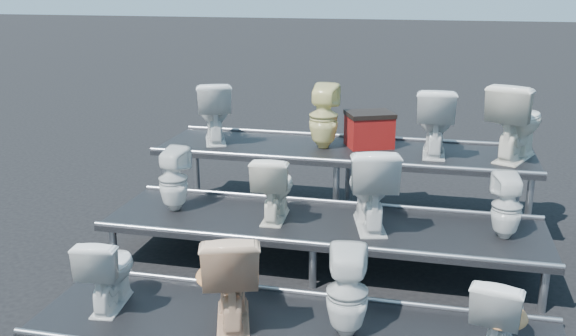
% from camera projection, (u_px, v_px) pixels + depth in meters
% --- Properties ---
extents(ground, '(80.00, 80.00, 0.00)m').
position_uv_depth(ground, '(322.00, 266.00, 6.33)').
color(ground, black).
rests_on(ground, ground).
extents(tier_front, '(4.20, 1.20, 0.06)m').
position_uv_depth(tier_front, '(293.00, 330.00, 5.10)').
color(tier_front, black).
rests_on(tier_front, ground).
extents(tier_mid, '(4.20, 1.20, 0.46)m').
position_uv_depth(tier_mid, '(322.00, 244.00, 6.26)').
color(tier_mid, black).
rests_on(tier_mid, ground).
extents(tier_back, '(4.20, 1.20, 0.86)m').
position_uv_depth(tier_back, '(343.00, 185.00, 7.42)').
color(tier_back, black).
rests_on(tier_back, ground).
extents(toilet_0, '(0.43, 0.67, 0.65)m').
position_uv_depth(toilet_0, '(109.00, 270.00, 5.35)').
color(toilet_0, silver).
rests_on(toilet_0, tier_front).
extents(toilet_1, '(0.67, 0.89, 0.81)m').
position_uv_depth(toilet_1, '(231.00, 274.00, 5.09)').
color(toilet_1, '#D7A883').
rests_on(toilet_1, tier_front).
extents(toilet_2, '(0.36, 0.37, 0.72)m').
position_uv_depth(toilet_2, '(347.00, 292.00, 4.90)').
color(toilet_2, silver).
rests_on(toilet_2, tier_front).
extents(toilet_3, '(0.49, 0.70, 0.65)m').
position_uv_depth(toilet_3, '(499.00, 313.00, 4.67)').
color(toilet_3, silver).
rests_on(toilet_3, tier_front).
extents(toilet_4, '(0.33, 0.34, 0.65)m').
position_uv_depth(toilet_4, '(173.00, 179.00, 6.44)').
color(toilet_4, silver).
rests_on(toilet_4, tier_mid).
extents(toilet_5, '(0.40, 0.65, 0.65)m').
position_uv_depth(toilet_5, '(274.00, 187.00, 6.21)').
color(toilet_5, white).
rests_on(toilet_5, tier_mid).
extents(toilet_6, '(0.62, 0.86, 0.80)m').
position_uv_depth(toilet_6, '(370.00, 186.00, 5.98)').
color(toilet_6, silver).
rests_on(toilet_6, tier_mid).
extents(toilet_7, '(0.33, 0.33, 0.60)m').
position_uv_depth(toilet_7, '(507.00, 206.00, 5.74)').
color(toilet_7, silver).
rests_on(toilet_7, tier_mid).
extents(toilet_8, '(0.63, 0.80, 0.72)m').
position_uv_depth(toilet_8, '(214.00, 112.00, 7.53)').
color(toilet_8, silver).
rests_on(toilet_8, tier_back).
extents(toilet_9, '(0.35, 0.36, 0.73)m').
position_uv_depth(toilet_9, '(324.00, 116.00, 7.24)').
color(toilet_9, '#EBE090').
rests_on(toilet_9, tier_back).
extents(toilet_10, '(0.43, 0.74, 0.75)m').
position_uv_depth(toilet_10, '(435.00, 121.00, 6.97)').
color(toilet_10, silver).
rests_on(toilet_10, tier_back).
extents(toilet_11, '(0.75, 0.93, 0.82)m').
position_uv_depth(toilet_11, '(517.00, 121.00, 6.78)').
color(toilet_11, white).
rests_on(toilet_11, tier_back).
extents(red_crate, '(0.61, 0.56, 0.35)m').
position_uv_depth(red_crate, '(369.00, 131.00, 7.35)').
color(red_crate, maroon).
rests_on(red_crate, tier_back).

